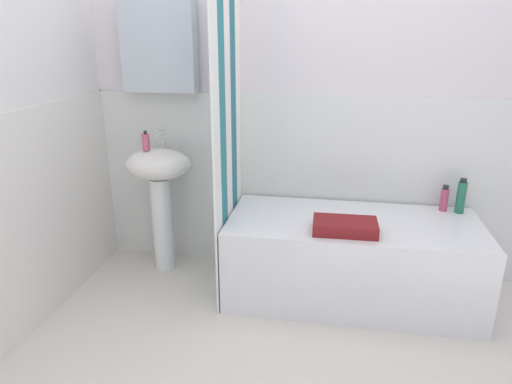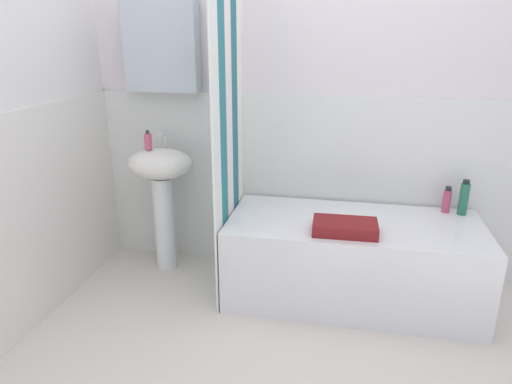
% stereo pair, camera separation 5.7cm
% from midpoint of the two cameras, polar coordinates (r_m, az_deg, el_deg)
% --- Properties ---
extents(wall_back_tiled, '(3.60, 0.18, 2.40)m').
position_cam_midpoint_polar(wall_back_tiled, '(3.02, 7.03, 10.74)').
color(wall_back_tiled, silver).
rests_on(wall_back_tiled, ground_plane).
extents(wall_left_tiled, '(0.07, 1.81, 2.40)m').
position_cam_midpoint_polar(wall_left_tiled, '(2.69, -28.68, 7.07)').
color(wall_left_tiled, white).
rests_on(wall_left_tiled, ground_plane).
extents(sink, '(0.44, 0.34, 0.86)m').
position_cam_midpoint_polar(sink, '(3.13, -12.36, 1.11)').
color(sink, white).
rests_on(sink, ground_plane).
extents(faucet, '(0.03, 0.12, 0.12)m').
position_cam_midpoint_polar(faucet, '(3.13, -12.18, 6.64)').
color(faucet, silver).
rests_on(faucet, sink).
extents(soap_dispenser, '(0.05, 0.05, 0.13)m').
position_cam_midpoint_polar(soap_dispenser, '(3.05, -14.02, 6.08)').
color(soap_dispenser, '#CD546E').
rests_on(soap_dispenser, sink).
extents(bathtub, '(1.50, 0.68, 0.51)m').
position_cam_midpoint_polar(bathtub, '(2.91, 11.15, -8.14)').
color(bathtub, white).
rests_on(bathtub, ground_plane).
extents(shower_curtain, '(0.01, 0.68, 2.00)m').
position_cam_midpoint_polar(shower_curtain, '(2.74, -4.10, 7.02)').
color(shower_curtain, white).
rests_on(shower_curtain, ground_plane).
extents(shampoo_bottle, '(0.06, 0.06, 0.22)m').
position_cam_midpoint_polar(shampoo_bottle, '(3.09, 23.61, -0.53)').
color(shampoo_bottle, '#277250').
rests_on(shampoo_bottle, bathtub).
extents(body_wash_bottle, '(0.05, 0.05, 0.17)m').
position_cam_midpoint_polar(body_wash_bottle, '(3.10, 21.83, -0.79)').
color(body_wash_bottle, '#BF4668').
rests_on(body_wash_bottle, bathtub).
extents(towel_folded, '(0.36, 0.22, 0.07)m').
position_cam_midpoint_polar(towel_folded, '(2.63, 10.37, -4.20)').
color(towel_folded, maroon).
rests_on(towel_folded, bathtub).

